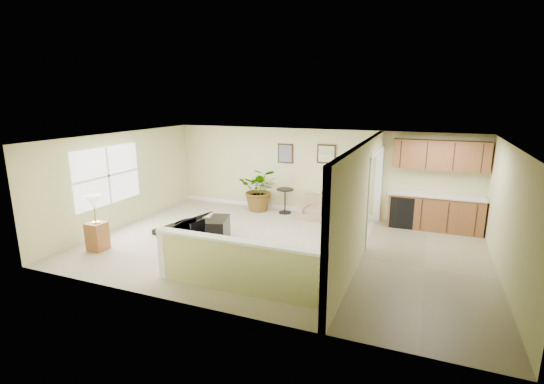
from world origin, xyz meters
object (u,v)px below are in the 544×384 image
at_px(piano, 186,213).
at_px(lamp_stand, 96,227).
at_px(piano_bench, 218,229).
at_px(loveseat, 326,209).
at_px(accent_table, 285,198).
at_px(palm_plant, 260,189).
at_px(small_plant, 351,219).

relative_size(piano, lamp_stand, 1.34).
bearing_deg(piano_bench, loveseat, 53.16).
height_order(accent_table, palm_plant, palm_plant).
distance_m(piano_bench, accent_table, 2.88).
xyz_separation_m(loveseat, small_plant, (0.80, -0.44, -0.08)).
bearing_deg(palm_plant, lamp_stand, -116.05).
xyz_separation_m(piano_bench, loveseat, (1.98, 2.64, 0.03)).
xyz_separation_m(piano, piano_bench, (1.05, -0.22, -0.22)).
xyz_separation_m(small_plant, lamp_stand, (-5.02, -3.75, 0.31)).
distance_m(palm_plant, lamp_stand, 4.83).
relative_size(piano, loveseat, 1.17).
bearing_deg(piano_bench, accent_table, 76.03).
height_order(piano_bench, loveseat, loveseat).
bearing_deg(loveseat, accent_table, 175.61).
height_order(accent_table, lamp_stand, lamp_stand).
height_order(loveseat, small_plant, loveseat).
bearing_deg(piano, palm_plant, 84.62).
height_order(piano_bench, palm_plant, palm_plant).
height_order(piano, accent_table, piano).
height_order(palm_plant, small_plant, palm_plant).
distance_m(loveseat, small_plant, 0.91).
height_order(loveseat, palm_plant, palm_plant).
bearing_deg(lamp_stand, accent_table, 55.91).
height_order(piano_bench, lamp_stand, lamp_stand).
height_order(accent_table, small_plant, accent_table).
bearing_deg(piano_bench, palm_plant, 92.47).
distance_m(small_plant, lamp_stand, 6.27).
bearing_deg(palm_plant, small_plant, -11.51).
relative_size(accent_table, lamp_stand, 0.58).
relative_size(piano_bench, palm_plant, 0.59).
xyz_separation_m(piano, palm_plant, (0.93, 2.57, 0.15)).
distance_m(piano, loveseat, 3.89).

